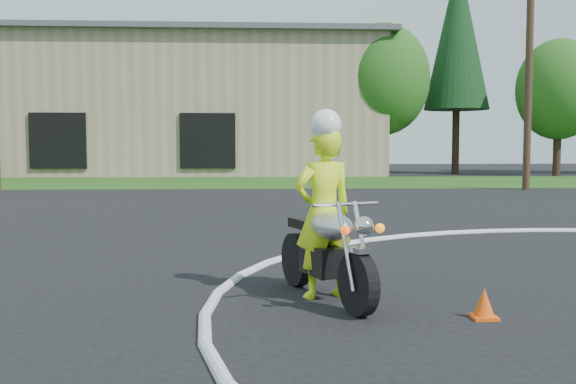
{
  "coord_description": "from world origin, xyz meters",
  "views": [
    {
      "loc": [
        -5.52,
        -3.18,
        1.65
      ],
      "look_at": [
        -5.1,
        4.64,
        1.1
      ],
      "focal_mm": 40.0,
      "sensor_mm": 36.0,
      "label": 1
    }
  ],
  "objects": [
    {
      "name": "grass_strip",
      "position": [
        0.0,
        27.0,
        0.01
      ],
      "size": [
        120.0,
        10.0,
        0.02
      ],
      "primitive_type": "cube",
      "color": "#1E4714",
      "rests_on": "ground"
    },
    {
      "name": "primary_motorcycle",
      "position": [
        -4.74,
        3.61,
        0.54
      ],
      "size": [
        0.94,
        2.02,
        1.11
      ],
      "rotation": [
        0.0,
        0.0,
        0.35
      ],
      "color": "black",
      "rests_on": "ground"
    },
    {
      "name": "rider_primary_grp",
      "position": [
        -4.76,
        3.74,
        0.99
      ],
      "size": [
        0.79,
        0.65,
        2.06
      ],
      "rotation": [
        0.0,
        0.0,
        0.35
      ],
      "color": "#DBFF1A",
      "rests_on": "ground"
    },
    {
      "name": "warehouse",
      "position": [
        -18.0,
        39.99,
        4.16
      ],
      "size": [
        41.0,
        17.0,
        8.3
      ],
      "color": "tan",
      "rests_on": "ground"
    },
    {
      "name": "utility_poles",
      "position": [
        5.0,
        21.0,
        5.2
      ],
      "size": [
        41.6,
        1.12,
        10.0
      ],
      "color": "#473321",
      "rests_on": "ground"
    }
  ]
}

